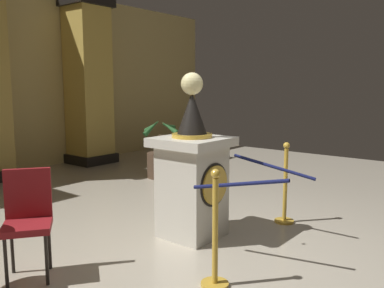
# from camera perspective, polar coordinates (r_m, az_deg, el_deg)

# --- Properties ---
(ground_plane) EXTENTS (12.86, 12.86, 0.00)m
(ground_plane) POSITION_cam_1_polar(r_m,az_deg,el_deg) (4.43, 3.30, -14.30)
(ground_plane) COLOR #B2A893
(pedestal_clock) EXTENTS (0.75, 0.75, 1.84)m
(pedestal_clock) POSITION_cam_1_polar(r_m,az_deg,el_deg) (4.55, 0.05, -4.29)
(pedestal_clock) COLOR beige
(pedestal_clock) RESTS_ON ground_plane
(stanchion_near) EXTENTS (0.24, 0.24, 1.02)m
(stanchion_near) POSITION_cam_1_polar(r_m,az_deg,el_deg) (3.53, 3.25, -14.11)
(stanchion_near) COLOR gold
(stanchion_near) RESTS_ON ground_plane
(stanchion_far) EXTENTS (0.24, 0.24, 1.01)m
(stanchion_far) POSITION_cam_1_polar(r_m,az_deg,el_deg) (5.21, 12.90, -6.96)
(stanchion_far) COLOR gold
(stanchion_far) RESTS_ON ground_plane
(velvet_rope) EXTENTS (1.12, 1.09, 0.22)m
(velvet_rope) POSITION_cam_1_polar(r_m,az_deg,el_deg) (4.24, 9.19, -4.27)
(velvet_rope) COLOR #141947
(column_right) EXTENTS (0.91, 0.91, 3.50)m
(column_right) POSITION_cam_1_polar(r_m,az_deg,el_deg) (9.21, -14.31, 8.18)
(column_right) COLOR black
(column_right) RESTS_ON ground_plane
(potted_palm_right) EXTENTS (0.79, 0.79, 1.12)m
(potted_palm_right) POSITION_cam_1_polar(r_m,az_deg,el_deg) (7.59, -4.38, -2.31)
(potted_palm_right) COLOR #4C3828
(potted_palm_right) RESTS_ON ground_plane
(cafe_chair_red) EXTENTS (0.56, 0.56, 0.96)m
(cafe_chair_red) POSITION_cam_1_polar(r_m,az_deg,el_deg) (3.93, -22.03, -9.02)
(cafe_chair_red) COLOR black
(cafe_chair_red) RESTS_ON ground_plane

